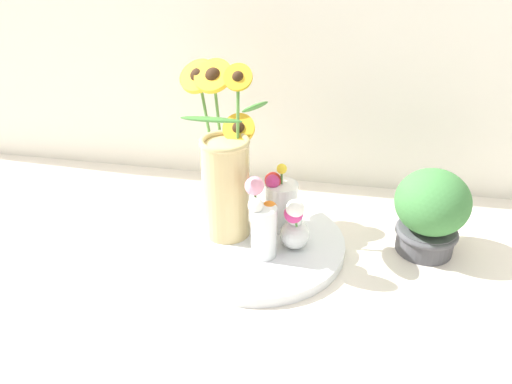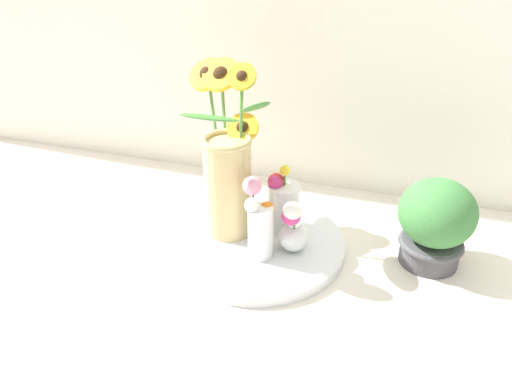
# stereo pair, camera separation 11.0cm
# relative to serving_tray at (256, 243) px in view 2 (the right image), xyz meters

# --- Properties ---
(ground_plane) EXTENTS (6.00, 6.00, 0.00)m
(ground_plane) POSITION_rel_serving_tray_xyz_m (-0.01, -0.06, -0.01)
(ground_plane) COLOR silver
(serving_tray) EXTENTS (0.41, 0.41, 0.02)m
(serving_tray) POSITION_rel_serving_tray_xyz_m (0.00, 0.00, 0.00)
(serving_tray) COLOR silver
(serving_tray) RESTS_ON ground_plane
(mason_jar_sunflowers) EXTENTS (0.24, 0.27, 0.39)m
(mason_jar_sunflowers) POSITION_rel_serving_tray_xyz_m (-0.08, 0.03, 0.17)
(mason_jar_sunflowers) COLOR #D1B77A
(mason_jar_sunflowers) RESTS_ON serving_tray
(vase_small_center) EXTENTS (0.07, 0.07, 0.18)m
(vase_small_center) POSITION_rel_serving_tray_xyz_m (0.02, -0.05, 0.09)
(vase_small_center) COLOR white
(vase_small_center) RESTS_ON serving_tray
(vase_bulb_right) EXTENTS (0.07, 0.08, 0.14)m
(vase_bulb_right) POSITION_rel_serving_tray_xyz_m (0.09, -0.02, 0.07)
(vase_bulb_right) COLOR white
(vase_bulb_right) RESTS_ON serving_tray
(vase_small_back) EXTENTS (0.08, 0.08, 0.16)m
(vase_small_back) POSITION_rel_serving_tray_xyz_m (0.05, 0.07, 0.08)
(vase_small_back) COLOR white
(vase_small_back) RESTS_ON serving_tray
(potted_plant) EXTENTS (0.16, 0.16, 0.20)m
(potted_plant) POSITION_rel_serving_tray_xyz_m (0.38, 0.07, 0.09)
(potted_plant) COLOR #4C4C51
(potted_plant) RESTS_ON ground_plane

